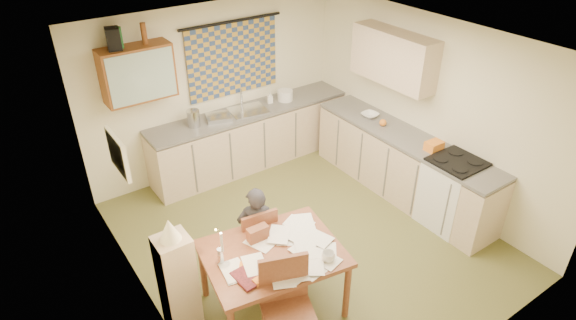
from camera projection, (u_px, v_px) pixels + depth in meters
floor at (306, 238)px, 6.12m from camera, size 4.00×4.50×0.02m
ceiling at (311, 44)px, 4.82m from camera, size 4.00×4.50×0.02m
wall_back at (215, 89)px, 7.05m from camera, size 4.00×0.02×2.50m
wall_front at (476, 268)px, 3.88m from camera, size 4.00×0.02×2.50m
wall_left at (136, 214)px, 4.48m from camera, size 0.02×4.50×2.50m
wall_right at (428, 109)px, 6.45m from camera, size 0.02×4.50×2.50m
window_blind at (233, 59)px, 6.96m from camera, size 1.45×0.03×1.05m
curtain_rod at (231, 21)px, 6.67m from camera, size 1.60×0.04×0.04m
wall_cabinet at (138, 73)px, 6.08m from camera, size 0.90×0.34×0.70m
wall_cabinet_glass at (142, 77)px, 5.96m from camera, size 0.84×0.02×0.64m
upper_cabinet_right at (393, 57)px, 6.44m from camera, size 0.34×1.30×0.70m
framed_print at (118, 154)px, 4.55m from camera, size 0.04×0.50×0.40m
print_canvas at (120, 153)px, 4.56m from camera, size 0.01×0.42×0.32m
counter_back at (254, 137)px, 7.47m from camera, size 3.30×0.62×0.92m
counter_right at (402, 165)px, 6.75m from camera, size 0.62×2.95×0.92m
stove at (451, 192)px, 6.14m from camera, size 0.61×0.61×0.95m
sink at (248, 113)px, 7.20m from camera, size 0.61×0.52×0.10m
tap at (241, 98)px, 7.23m from camera, size 0.04×0.04×0.28m
dish_rack at (218, 117)px, 6.92m from camera, size 0.42×0.39×0.06m
kettle at (193, 118)px, 6.69m from camera, size 0.20×0.20×0.24m
mixing_bowl at (285, 95)px, 7.47m from camera, size 0.30×0.30×0.16m
soap_bottle at (270, 97)px, 7.38m from camera, size 0.13×0.13×0.18m
bowl at (370, 115)px, 6.98m from camera, size 0.28×0.28×0.06m
orange_bag at (434, 146)px, 6.14m from camera, size 0.22×0.17×0.12m
fruit_orange at (383, 123)px, 6.73m from camera, size 0.10×0.10×0.10m
speaker at (113, 39)px, 5.72m from camera, size 0.20×0.23×0.26m
bottle_green at (120, 38)px, 5.76m from camera, size 0.08×0.08×0.26m
bottle_brown at (144, 33)px, 5.91m from camera, size 0.08×0.08×0.26m
dining_table at (273, 279)px, 4.97m from camera, size 1.50×1.23×0.75m
chair_far at (255, 250)px, 5.50m from camera, size 0.46×0.46×0.91m
person at (257, 232)px, 5.31m from camera, size 0.65×0.62×1.15m
shelf_stand at (178, 284)px, 4.66m from camera, size 0.32×0.30×1.13m
lampshade at (169, 230)px, 4.32m from camera, size 0.20×0.20×0.22m
letter_rack at (258, 234)px, 4.89m from camera, size 0.22×0.11×0.16m
mug at (328, 257)px, 4.65m from camera, size 0.14×0.14×0.10m
magazine at (238, 283)px, 4.40m from camera, size 0.26×0.32×0.03m
book at (238, 271)px, 4.54m from camera, size 0.41×0.41×0.02m
orange_box at (260, 280)px, 4.42m from camera, size 0.13×0.09×0.04m
eyeglasses at (301, 267)px, 4.59m from camera, size 0.14×0.09×0.02m
candle_holder at (221, 256)px, 4.59m from camera, size 0.07×0.07×0.18m
candle at (222, 242)px, 4.47m from camera, size 0.03×0.03×0.22m
candle_flame at (216, 230)px, 4.43m from camera, size 0.02×0.02×0.02m
papers at (291, 251)px, 4.76m from camera, size 1.27×0.96×0.03m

